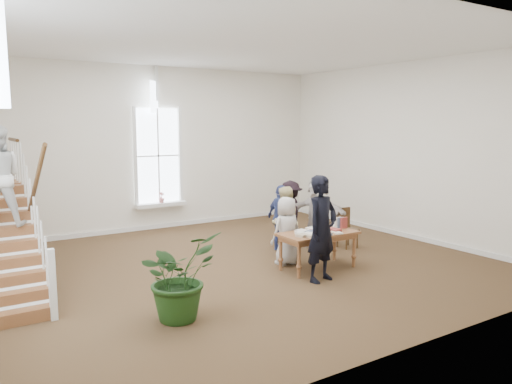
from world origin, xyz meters
TOP-DOWN VIEW (x-y plane):
  - ground at (0.00, 0.00)m, footprint 10.00×10.00m
  - room_shell at (-0.00, 4.39)m, footprint 10.49×10.00m
  - library_table at (1.22, -1.02)m, footprint 1.63×0.84m
  - police_officer at (0.77, -1.67)m, footprint 0.82×0.63m
  - elderly_woman at (0.87, -0.42)m, footprint 0.72×0.49m
  - person_yellow at (1.17, 0.08)m, footprint 0.91×0.80m
  - woman_cluster_a at (1.42, 0.55)m, footprint 0.42×0.92m
  - woman_cluster_b at (2.02, 1.00)m, footprint 1.01×1.16m
  - woman_cluster_c at (2.32, 0.35)m, footprint 1.13×1.64m
  - floor_plant at (-2.25, -1.93)m, footprint 1.49×1.40m
  - side_chair at (2.94, 0.02)m, footprint 0.43×0.43m

SIDE VIEW (x-z plane):
  - ground at x=0.00m, z-range 0.00..0.00m
  - room_shell at x=0.00m, z-range -4.60..5.40m
  - side_chair at x=2.94m, z-range 0.05..0.99m
  - floor_plant at x=-2.25m, z-range 0.00..1.33m
  - library_table at x=1.22m, z-range 0.27..1.09m
  - elderly_woman at x=0.87m, z-range 0.00..1.44m
  - woman_cluster_a at x=1.42m, z-range 0.00..1.55m
  - woman_cluster_b at x=2.02m, z-range 0.00..1.56m
  - person_yellow at x=1.17m, z-range 0.00..1.58m
  - woman_cluster_c at x=2.32m, z-range 0.00..1.70m
  - police_officer at x=0.77m, z-range 0.00..2.00m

